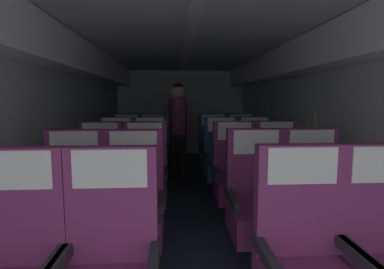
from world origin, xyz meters
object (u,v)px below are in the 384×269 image
object	(u,v)px
seat_e_right_window	(214,151)
seat_a_right_window	(307,266)
seat_e_left_window	(126,151)
seat_b_left_aisle	(133,209)
seat_b_right_aisle	(314,204)
seat_d_left_window	(116,162)
seat_c_left_aisle	(145,179)
seat_d_right_aisle	(255,161)
seat_e_left_aisle	(154,151)
flight_attendant	(178,120)
seat_d_left_aisle	(150,162)
seat_c_left_window	(100,179)
seat_c_right_aisle	(278,177)
seat_d_right_window	(222,161)
seat_e_right_aisle	(241,150)
seat_c_right_window	(236,177)
seat_b_left_window	(73,209)
seat_b_right_window	(258,205)

from	to	relation	value
seat_e_right_window	seat_a_right_window	bearing A→B (deg)	-89.86
seat_e_left_window	seat_b_left_aisle	bearing A→B (deg)	-80.08
seat_b_right_aisle	seat_d_left_window	world-z (taller)	same
seat_c_left_aisle	seat_d_right_aisle	world-z (taller)	same
seat_b_left_aisle	seat_e_left_aisle	distance (m)	2.70
seat_e_left_aisle	flight_attendant	world-z (taller)	flight_attendant
seat_c_left_aisle	seat_e_right_window	world-z (taller)	same
seat_e_right_window	seat_e_left_aisle	bearing A→B (deg)	179.59
seat_b_right_aisle	seat_c_left_aisle	bearing A→B (deg)	149.16
seat_d_left_window	seat_d_left_aisle	xyz separation A→B (m)	(0.47, -0.00, 0.00)
flight_attendant	seat_c_left_window	bearing A→B (deg)	41.17
seat_c_right_aisle	seat_d_right_window	bearing A→B (deg)	118.63
seat_c_right_aisle	seat_d_right_aisle	distance (m)	0.91
seat_d_left_aisle	seat_e_right_aisle	bearing A→B (deg)	31.25
seat_c_right_aisle	seat_e_left_window	size ratio (longest dim) A/B	1.00
seat_d_right_window	seat_c_right_window	bearing A→B (deg)	-89.31
seat_c_left_window	seat_c_right_aisle	xyz separation A→B (m)	(1.99, -0.01, 0.00)
seat_d_right_window	flight_attendant	bearing A→B (deg)	127.60
seat_b_left_window	seat_b_left_aisle	bearing A→B (deg)	-2.45
seat_a_right_window	seat_e_right_window	bearing A→B (deg)	90.14
seat_b_right_aisle	seat_c_left_aisle	world-z (taller)	same
seat_c_right_window	flight_attendant	xyz separation A→B (m)	(-0.62, 1.69, 0.53)
seat_e_left_aisle	seat_c_right_window	bearing A→B (deg)	-60.15
seat_d_right_window	flight_attendant	distance (m)	1.13
seat_a_right_window	seat_d_right_window	bearing A→B (deg)	90.26
seat_d_left_aisle	seat_d_right_aisle	distance (m)	1.50
seat_a_right_window	seat_d_left_window	xyz separation A→B (m)	(-1.50, 2.69, 0.00)
seat_c_left_aisle	seat_a_right_window	bearing A→B (deg)	-60.47
seat_d_right_aisle	seat_e_right_aisle	size ratio (longest dim) A/B	1.00
seat_a_right_window	seat_b_left_window	xyz separation A→B (m)	(-1.50, 0.91, 0.00)
seat_d_right_aisle	seat_e_right_window	bearing A→B (deg)	118.95
seat_d_left_aisle	seat_e_left_aisle	size ratio (longest dim) A/B	1.00
seat_c_left_aisle	seat_e_left_aisle	bearing A→B (deg)	90.58
seat_e_left_window	seat_e_right_window	world-z (taller)	same
seat_b_right_window	seat_d_left_window	world-z (taller)	same
seat_b_left_aisle	seat_d_right_window	bearing A→B (deg)	60.87
seat_c_left_aisle	seat_e_left_aisle	xyz separation A→B (m)	(-0.02, 1.80, 0.00)
seat_b_left_window	seat_e_right_window	size ratio (longest dim) A/B	1.00
seat_b_right_aisle	flight_attendant	size ratio (longest dim) A/B	0.68
seat_b_right_window	seat_c_right_window	xyz separation A→B (m)	(0.00, 0.89, 0.00)
seat_b_right_aisle	seat_b_right_window	distance (m)	0.48
seat_b_left_aisle	seat_e_right_window	world-z (taller)	same
seat_b_right_aisle	seat_d_right_window	xyz separation A→B (m)	(-0.49, 1.80, 0.00)
seat_d_left_aisle	seat_e_left_aisle	bearing A→B (deg)	90.24
seat_b_right_window	seat_d_right_aisle	xyz separation A→B (m)	(0.48, 1.80, 0.00)
seat_b_right_window	seat_c_right_window	bearing A→B (deg)	89.97
seat_d_left_aisle	flight_attendant	distance (m)	1.04
seat_b_right_aisle	seat_d_left_window	distance (m)	2.67
seat_b_left_aisle	seat_b_right_aisle	size ratio (longest dim) A/B	1.00
seat_e_right_window	flight_attendant	xyz separation A→B (m)	(-0.61, -0.09, 0.53)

